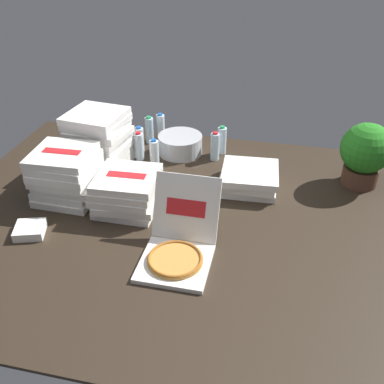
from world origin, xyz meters
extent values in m
cube|color=#2D2319|center=(0.00, 0.00, -0.01)|extent=(3.20, 2.40, 0.02)
cube|color=white|center=(0.03, -0.43, 0.01)|extent=(0.38, 0.38, 0.03)
cylinder|color=#C6893D|center=(0.03, -0.43, 0.04)|extent=(0.31, 0.31, 0.02)
torus|color=#A96324|center=(0.03, -0.43, 0.04)|extent=(0.30, 0.30, 0.02)
cube|color=white|center=(0.03, -0.16, 0.20)|extent=(0.38, 0.18, 0.36)
cube|color=red|center=(0.03, -0.17, 0.20)|extent=(0.23, 0.04, 0.09)
cube|color=white|center=(-0.78, 0.53, 0.02)|extent=(0.40, 0.40, 0.05)
cube|color=red|center=(-0.78, 0.53, 0.05)|extent=(0.25, 0.08, 0.00)
cube|color=white|center=(-0.78, 0.52, 0.07)|extent=(0.42, 0.42, 0.05)
cube|color=white|center=(-0.78, 0.51, 0.12)|extent=(0.39, 0.39, 0.05)
cube|color=white|center=(-0.77, 0.52, 0.17)|extent=(0.41, 0.41, 0.05)
cube|color=white|center=(-0.78, 0.51, 0.22)|extent=(0.42, 0.42, 0.05)
cube|color=white|center=(-0.77, 0.51, 0.27)|extent=(0.43, 0.43, 0.05)
cube|color=white|center=(-0.78, 0.51, 0.31)|extent=(0.39, 0.39, 0.05)
cube|color=red|center=(-0.78, 0.51, 0.34)|extent=(0.25, 0.08, 0.00)
cube|color=white|center=(-0.78, 0.51, 0.36)|extent=(0.43, 0.43, 0.05)
cube|color=red|center=(-0.78, 0.51, 0.39)|extent=(0.25, 0.10, 0.00)
cube|color=white|center=(-0.79, 0.51, 0.41)|extent=(0.42, 0.42, 0.05)
cube|color=white|center=(-0.83, 0.08, 0.02)|extent=(0.39, 0.39, 0.05)
cube|color=red|center=(-0.83, 0.08, 0.05)|extent=(0.25, 0.07, 0.00)
cube|color=white|center=(-0.83, 0.09, 0.07)|extent=(0.39, 0.39, 0.05)
cube|color=red|center=(-0.83, 0.09, 0.10)|extent=(0.25, 0.08, 0.00)
cube|color=white|center=(-0.82, 0.09, 0.12)|extent=(0.38, 0.38, 0.05)
cube|color=red|center=(-0.82, 0.09, 0.15)|extent=(0.25, 0.07, 0.00)
cube|color=white|center=(-0.83, 0.08, 0.17)|extent=(0.39, 0.39, 0.05)
cube|color=red|center=(-0.83, 0.08, 0.19)|extent=(0.25, 0.08, 0.00)
cube|color=white|center=(-0.83, 0.07, 0.22)|extent=(0.38, 0.38, 0.05)
cube|color=red|center=(-0.83, 0.07, 0.24)|extent=(0.25, 0.07, 0.00)
cube|color=white|center=(-0.83, 0.08, 0.27)|extent=(0.39, 0.39, 0.05)
cube|color=white|center=(-0.84, 0.09, 0.31)|extent=(0.40, 0.40, 0.05)
cube|color=red|center=(-0.84, 0.09, 0.34)|extent=(0.25, 0.08, 0.00)
cube|color=white|center=(-0.40, 0.05, 0.02)|extent=(0.38, 0.38, 0.05)
cube|color=red|center=(-0.40, 0.05, 0.05)|extent=(0.25, 0.07, 0.00)
cube|color=white|center=(-0.40, 0.04, 0.07)|extent=(0.41, 0.41, 0.05)
cube|color=white|center=(-0.41, 0.04, 0.12)|extent=(0.39, 0.39, 0.05)
cube|color=red|center=(-0.41, 0.04, 0.15)|extent=(0.25, 0.08, 0.00)
cube|color=white|center=(-0.41, 0.04, 0.17)|extent=(0.40, 0.40, 0.05)
cube|color=white|center=(-0.40, 0.05, 0.22)|extent=(0.40, 0.40, 0.05)
cube|color=red|center=(-0.40, 0.05, 0.24)|extent=(0.25, 0.08, 0.00)
cube|color=white|center=(0.33, 0.47, 0.02)|extent=(0.40, 0.40, 0.05)
cube|color=white|center=(0.33, 0.46, 0.07)|extent=(0.39, 0.39, 0.05)
cube|color=red|center=(0.33, 0.46, 0.10)|extent=(0.25, 0.07, 0.00)
cube|color=white|center=(0.34, 0.45, 0.12)|extent=(0.41, 0.41, 0.05)
cylinder|color=#B7BABF|center=(-0.26, 0.86, 0.07)|extent=(0.35, 0.35, 0.15)
cylinder|color=silver|center=(0.03, 0.81, 0.11)|extent=(0.07, 0.07, 0.21)
cylinder|color=red|center=(0.03, 0.81, 0.22)|extent=(0.04, 0.04, 0.02)
cylinder|color=white|center=(-0.39, 0.59, 0.11)|extent=(0.07, 0.07, 0.21)
cylinder|color=blue|center=(-0.39, 0.59, 0.22)|extent=(0.04, 0.04, 0.02)
cylinder|color=silver|center=(-0.55, 0.99, 0.11)|extent=(0.07, 0.07, 0.21)
cylinder|color=#239951|center=(-0.55, 0.99, 0.22)|extent=(0.04, 0.04, 0.02)
cylinder|color=silver|center=(-0.54, 0.69, 0.11)|extent=(0.07, 0.07, 0.21)
cylinder|color=red|center=(-0.54, 0.69, 0.22)|extent=(0.04, 0.04, 0.02)
cylinder|color=white|center=(-0.47, 1.07, 0.11)|extent=(0.07, 0.07, 0.21)
cylinder|color=blue|center=(-0.47, 1.07, 0.22)|extent=(0.04, 0.04, 0.02)
cylinder|color=silver|center=(-0.56, 0.78, 0.11)|extent=(0.07, 0.07, 0.21)
cylinder|color=blue|center=(-0.56, 0.78, 0.22)|extent=(0.04, 0.04, 0.02)
cylinder|color=silver|center=(0.07, 0.93, 0.11)|extent=(0.07, 0.07, 0.21)
cylinder|color=#239951|center=(0.07, 0.93, 0.22)|extent=(0.04, 0.04, 0.02)
cylinder|color=#513323|center=(1.09, 0.68, 0.07)|extent=(0.25, 0.25, 0.13)
sphere|color=#267F20|center=(1.09, 0.68, 0.28)|extent=(0.35, 0.35, 0.35)
cube|color=white|center=(-0.88, -0.35, 0.03)|extent=(0.21, 0.21, 0.06)
camera|label=1|loc=(0.52, -2.19, 1.65)|focal=41.39mm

